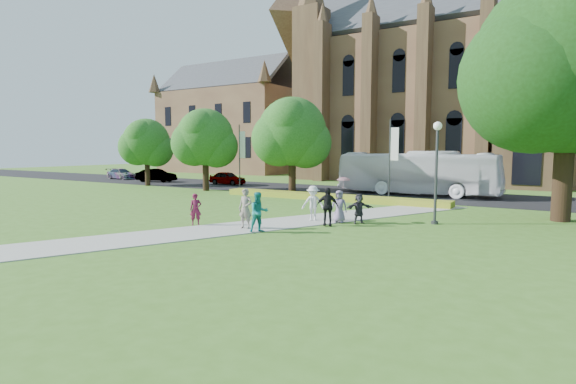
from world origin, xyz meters
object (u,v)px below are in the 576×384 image
Objects in this scene: streetlamp at (437,160)px; large_tree at (570,62)px; car_2 at (122,174)px; tour_coach at (417,173)px; pedestrian_0 at (196,209)px; car_0 at (227,178)px; car_1 at (156,175)px.

streetlamp is 0.40× the size of large_tree.
large_tree reaches higher than streetlamp.
large_tree is 48.92m from car_2.
pedestrian_0 is at bearing 166.04° from tour_coach.
streetlamp is at bearing -140.71° from large_tree.
tour_coach is 3.19× the size of car_0.
streetlamp reaches higher than car_1.
car_1 is (-34.53, 12.37, -2.53)m from streetlamp.
car_2 is at bearing 102.58° from pedestrian_0.
car_1 is 1.01× the size of car_2.
streetlamp reaches higher than car_2.
tour_coach is 29.70m from car_1.
streetlamp is 1.27× the size of car_0.
car_1 is 7.53m from car_2.
car_1 is at bearing 98.27° from car_0.
car_1 is at bearing 96.78° from pedestrian_0.
car_0 is 9.53m from car_1.
large_tree is 15.40m from tour_coach.
streetlamp reaches higher than tour_coach.
car_2 is at bearing 90.85° from tour_coach.
tour_coach is at bearing -89.50° from car_0.
car_0 is at bearing 151.34° from streetlamp.
car_2 is at bearing 91.29° from car_0.
car_1 is (-40.03, 7.87, -7.60)m from large_tree.
streetlamp is 12.49m from pedestrian_0.
car_0 is 0.91× the size of car_1.
car_0 is at bearing 81.07° from pedestrian_0.
car_2 is (-47.49, 8.89, -7.69)m from large_tree.
car_0 is at bearing 163.24° from large_tree.
pedestrian_0 reaches higher than car_0.
tour_coach is at bearing -86.32° from car_2.
large_tree is 20.75m from pedestrian_0.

